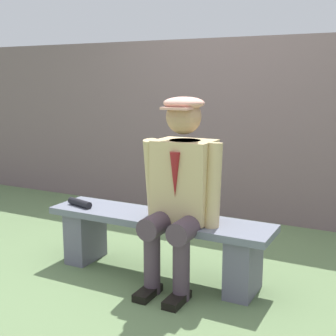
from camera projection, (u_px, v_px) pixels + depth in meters
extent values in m
plane|color=#607B4E|center=(158.00, 275.00, 3.33)|extent=(30.00, 30.00, 0.00)
cube|color=slate|center=(157.00, 219.00, 3.25)|extent=(1.65, 0.38, 0.05)
cube|color=slate|center=(243.00, 265.00, 3.00)|extent=(0.17, 0.32, 0.40)
cube|color=slate|center=(86.00, 235.00, 3.58)|extent=(0.17, 0.32, 0.40)
cube|color=tan|center=(185.00, 180.00, 3.09)|extent=(0.39, 0.28, 0.54)
cylinder|color=#1E2338|center=(185.00, 145.00, 3.05)|extent=(0.21, 0.21, 0.06)
cone|color=maroon|center=(175.00, 175.00, 2.95)|extent=(0.07, 0.07, 0.30)
sphere|color=tan|center=(184.00, 117.00, 3.00)|extent=(0.23, 0.23, 0.23)
ellipsoid|color=#DF9E8C|center=(184.00, 103.00, 2.98)|extent=(0.27, 0.27, 0.08)
cube|color=#DF9E8C|center=(177.00, 108.00, 2.89)|extent=(0.19, 0.11, 0.02)
cylinder|color=#483845|center=(190.00, 226.00, 2.98)|extent=(0.15, 0.42, 0.15)
cylinder|color=#483845|center=(181.00, 266.00, 2.91)|extent=(0.11, 0.11, 0.45)
cube|color=black|center=(177.00, 300.00, 2.89)|extent=(0.10, 0.24, 0.05)
cylinder|color=tan|center=(213.00, 186.00, 2.96)|extent=(0.10, 0.14, 0.57)
cylinder|color=#483845|center=(162.00, 222.00, 3.08)|extent=(0.15, 0.42, 0.15)
cylinder|color=#483845|center=(152.00, 260.00, 3.00)|extent=(0.11, 0.11, 0.45)
cube|color=black|center=(148.00, 293.00, 2.99)|extent=(0.10, 0.24, 0.05)
cylinder|color=tan|center=(153.00, 180.00, 3.16)|extent=(0.12, 0.19, 0.57)
cylinder|color=black|center=(80.00, 203.00, 3.47)|extent=(0.24, 0.11, 0.05)
cube|color=#715C60|center=(238.00, 129.00, 4.64)|extent=(12.00, 0.24, 1.79)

